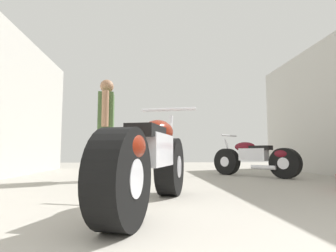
% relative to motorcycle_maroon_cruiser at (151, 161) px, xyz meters
% --- Properties ---
extents(ground_plane, '(18.26, 18.26, 0.00)m').
position_rel_motorcycle_maroon_cruiser_xyz_m(ground_plane, '(0.56, 1.87, -0.41)').
color(ground_plane, '#9E998E').
extents(motorcycle_maroon_cruiser, '(0.89, 2.07, 0.98)m').
position_rel_motorcycle_maroon_cruiser_xyz_m(motorcycle_maroon_cruiser, '(0.00, 0.00, 0.00)').
color(motorcycle_maroon_cruiser, black).
rests_on(motorcycle_maroon_cruiser, ground_plane).
extents(motorcycle_black_naked, '(1.32, 1.53, 0.86)m').
position_rel_motorcycle_maroon_cruiser_xyz_m(motorcycle_black_naked, '(2.13, 3.04, -0.05)').
color(motorcycle_black_naked, black).
rests_on(motorcycle_black_naked, ground_plane).
extents(mechanic_in_blue, '(0.29, 0.71, 1.75)m').
position_rel_motorcycle_maroon_cruiser_xyz_m(mechanic_in_blue, '(-0.75, 2.42, 0.58)').
color(mechanic_in_blue, '#384766').
rests_on(mechanic_in_blue, ground_plane).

